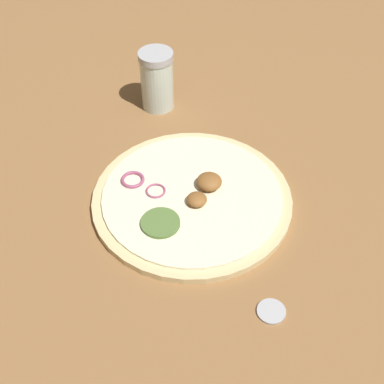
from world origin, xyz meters
The scene contains 4 objects.
ground_plane centered at (0.00, 0.00, 0.00)m, with size 3.00×3.00×0.00m, color olive.
pizza centered at (0.00, 0.00, 0.01)m, with size 0.30×0.30×0.03m.
spice_jar centered at (0.15, 0.20, 0.05)m, with size 0.06×0.06×0.11m.
loose_cap centered at (-0.09, -0.19, 0.00)m, with size 0.04×0.04×0.01m.
Camera 1 is at (-0.43, -0.34, 0.58)m, focal length 50.00 mm.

